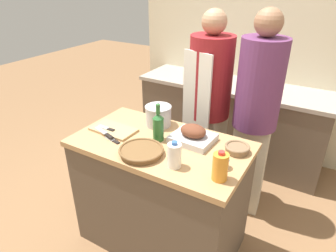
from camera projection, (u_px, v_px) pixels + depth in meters
ground_plane at (162, 237)px, 2.47m from camera, size 12.00×12.00×0.00m
kitchen_island at (161, 194)px, 2.26m from camera, size 1.21×0.69×0.91m
back_counter at (230, 121)px, 3.40m from camera, size 2.08×0.60×0.88m
back_wall at (249, 41)px, 3.29m from camera, size 2.58×0.10×2.55m
roasting_pan at (193, 135)px, 2.04m from camera, size 0.29×0.25×0.12m
wicker_basket at (141, 151)px, 1.90m from camera, size 0.29×0.29×0.04m
cutting_board at (114, 130)px, 2.20m from camera, size 0.34×0.20×0.02m
stock_pot at (158, 116)px, 2.25m from camera, size 0.20×0.20×0.18m
mixing_bowl at (237, 148)px, 1.93m from camera, size 0.16×0.16×0.05m
juice_jug at (220, 167)px, 1.65m from camera, size 0.09×0.09×0.18m
milk_jug at (174, 155)px, 1.76m from camera, size 0.08×0.08×0.17m
wine_bottle_green at (158, 126)px, 2.04m from camera, size 0.08×0.08×0.27m
wine_glass_left at (224, 156)px, 1.75m from camera, size 0.07×0.07×0.12m
knife_chef at (105, 133)px, 2.13m from camera, size 0.21×0.09×0.01m
knife_paring at (107, 128)px, 2.19m from camera, size 0.15×0.03×0.01m
knife_bread at (113, 140)px, 2.07m from camera, size 0.15×0.06×0.01m
condiment_bottle_tall at (267, 83)px, 3.04m from camera, size 0.05×0.05×0.14m
condiment_bottle_short at (272, 86)px, 2.88m from camera, size 0.05×0.05×0.20m
condiment_bottle_extra at (220, 78)px, 3.17m from camera, size 0.06×0.06×0.15m
person_cook_aproned at (209, 102)px, 2.59m from camera, size 0.37×0.39×1.71m
person_cook_guest at (256, 111)px, 2.37m from camera, size 0.35×0.35×1.74m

